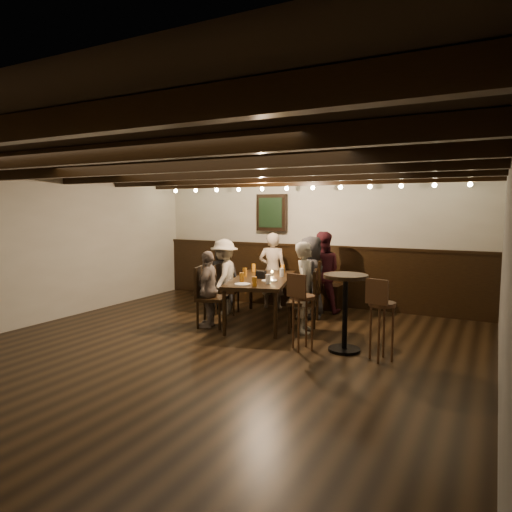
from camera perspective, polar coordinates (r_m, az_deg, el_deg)
The scene contains 27 objects.
room at distance 7.76m, azimuth 1.55°, elevation 0.35°, with size 7.00×7.00×7.00m.
dining_table at distance 7.34m, azimuth 0.70°, elevation -3.21°, with size 1.37×2.08×0.72m.
chair_left_near at distance 8.01m, azimuth -3.76°, elevation -5.34°, with size 0.49×0.49×0.86m.
chair_left_far at distance 7.16m, azimuth -5.69°, elevation -6.52°, with size 0.53×0.53×0.94m.
chair_right_near at distance 7.75m, azimuth 6.60°, elevation -5.48°, with size 0.55×0.55×0.98m.
chair_right_far at distance 6.88m, azimuth 5.92°, elevation -7.07°, with size 0.53×0.53×0.93m.
person_bench_left at distance 8.43m, azimuth -4.16°, elevation -2.46°, with size 0.59×0.38×1.20m, color black.
person_bench_centre at distance 8.36m, azimuth 2.07°, elevation -1.82°, with size 0.51×0.33×1.40m, color #9F907F.
person_bench_right at distance 8.11m, azimuth 8.18°, elevation -2.00°, with size 0.70×0.54×1.43m, color #501B26.
person_left_near at distance 7.95m, azimuth -4.00°, elevation -2.57°, with size 0.84×0.49×1.31m, color gray.
person_left_far at distance 7.11m, azimuth -5.95°, elevation -4.10°, with size 0.70×0.29×1.19m, color gray.
person_right_near at distance 7.68m, azimuth 6.85°, elevation -2.65°, with size 0.67×0.44×1.37m, color #2C2B2E.
person_right_far at distance 6.80m, azimuth 6.21°, elevation -3.89°, with size 0.49×0.32×1.34m, color #ACA691.
pint_a at distance 8.06m, azimuth -0.31°, elevation -1.46°, with size 0.07×0.07×0.14m, color #BF7219.
pint_b at distance 7.92m, azimuth 3.37°, elevation -1.61°, with size 0.07×0.07×0.14m, color #BF7219.
pint_c at distance 7.48m, azimuth -1.41°, elevation -2.04°, with size 0.07×0.07×0.14m, color #BF7219.
pint_d at distance 7.47m, azimuth 3.26°, elevation -2.06°, with size 0.07×0.07×0.14m, color silver.
pint_e at distance 6.94m, azimuth -1.79°, elevation -2.68°, with size 0.07×0.07×0.14m, color #BF7219.
pint_f at distance 6.75m, azimuth 1.49°, elevation -2.92°, with size 0.07×0.07×0.14m, color silver.
pint_g at distance 6.54m, azimuth -0.20°, elevation -3.21°, with size 0.07×0.07×0.14m, color #BF7219.
plate_near at distance 6.69m, azimuth -1.70°, elevation -3.55°, with size 0.24×0.24×0.01m, color white.
plate_far at distance 7.01m, azimuth 1.69°, elevation -3.11°, with size 0.24×0.24×0.01m, color white.
condiment_caddy at distance 7.28m, azimuth 0.63°, elevation -2.35°, with size 0.15×0.10×0.12m, color black.
candle at distance 7.60m, azimuth 2.02°, elevation -2.26°, with size 0.05×0.05×0.05m, color beige.
high_top_table at distance 5.95m, azimuth 11.09°, elevation -5.54°, with size 0.56×0.56×1.00m.
bar_stool_left at distance 5.99m, azimuth 5.81°, elevation -8.13°, with size 0.33×0.35×1.01m.
bar_stool_right at distance 5.75m, azimuth 15.39°, elevation -8.92°, with size 0.33×0.35×1.01m.
Camera 1 is at (3.15, -4.70, 1.84)m, focal length 32.00 mm.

